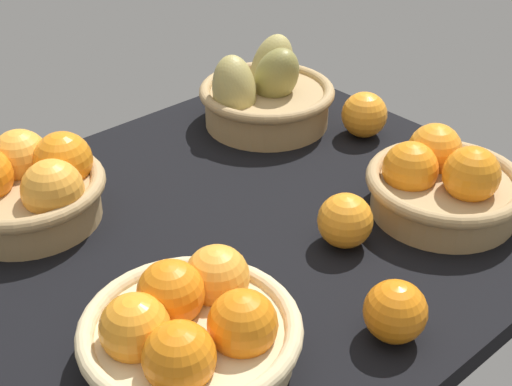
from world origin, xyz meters
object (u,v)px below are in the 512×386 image
Objects in this scene: basket_far_left at (28,186)px; loose_orange_front_gap at (345,221)px; loose_orange_back_gap at (395,311)px; basket_near_right at (443,183)px; basket_near_left at (190,329)px; loose_orange_side_gap at (364,115)px; basket_far_right_pears at (265,95)px.

basket_far_left is 2.98× the size of loose_orange_front_gap.
basket_near_right is at bearing 25.29° from loose_orange_back_gap.
loose_orange_front_gap reaches higher than loose_orange_back_gap.
loose_orange_side_gap is at bearing 21.94° from basket_near_left.
loose_orange_side_gap is (52.55, 21.17, -0.24)cm from basket_near_left.
basket_near_right reaches higher than loose_orange_front_gap.
basket_far_left is 51.94cm from loose_orange_back_gap.
basket_near_right is 43.29cm from basket_near_left.
basket_near_right is 23.93cm from loose_orange_side_gap.
basket_far_left reaches higher than basket_near_left.
basket_far_left is at bearing 129.45° from loose_orange_front_gap.
loose_orange_side_gap is at bearing -15.85° from basket_far_left.
basket_far_right_pears reaches higher than basket_near_left.
basket_far_left reaches higher than loose_orange_side_gap.
loose_orange_front_gap is at bearing -116.20° from basket_far_right_pears.
basket_far_right_pears is 36.61cm from loose_orange_front_gap.
basket_far_right_pears is (0.40, 36.56, 0.55)cm from basket_near_right.
basket_far_left is 2.89× the size of loose_orange_side_gap.
loose_orange_side_gap reaches higher than loose_orange_back_gap.
basket_far_right_pears is (43.45, -0.35, 0.09)cm from basket_far_left.
loose_orange_side_gap is (33.92, 33.70, 0.20)cm from loose_orange_back_gap.
loose_orange_front_gap is at bearing 59.94° from loose_orange_back_gap.
basket_near_right and basket_far_left have the same top height.
basket_near_right is at bearing -13.32° from loose_orange_front_gap.
basket_near_right is 36.56cm from basket_far_right_pears.
basket_near_right is 2.92× the size of loose_orange_side_gap.
loose_orange_front_gap is at bearing 5.91° from basket_near_left.
basket_near_right is at bearing -90.63° from basket_far_right_pears.
basket_far_right_pears is 3.22× the size of loose_orange_back_gap.
basket_far_right_pears reaches higher than loose_orange_front_gap.
loose_orange_side_gap is (8.87, -14.51, -1.33)cm from basket_far_right_pears.
basket_near_right is 0.92× the size of basket_near_left.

